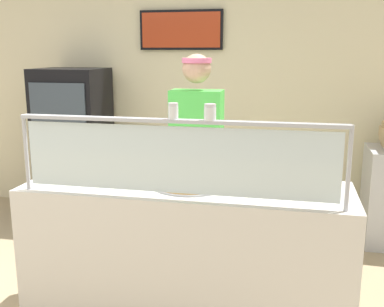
% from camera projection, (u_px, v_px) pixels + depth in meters
% --- Properties ---
extents(ground_plane, '(12.00, 12.00, 0.00)m').
position_uv_depth(ground_plane, '(205.00, 275.00, 3.74)').
color(ground_plane, tan).
rests_on(ground_plane, ground).
extents(shop_rear_unit, '(6.46, 0.13, 2.70)m').
position_uv_depth(shop_rear_unit, '(232.00, 91.00, 4.89)').
color(shop_rear_unit, beige).
rests_on(shop_rear_unit, ground).
extents(serving_counter, '(2.06, 0.66, 0.95)m').
position_uv_depth(serving_counter, '(186.00, 256.00, 3.00)').
color(serving_counter, silver).
rests_on(serving_counter, ground).
extents(sneeze_guard, '(1.88, 0.06, 0.46)m').
position_uv_depth(sneeze_guard, '(175.00, 150.00, 2.57)').
color(sneeze_guard, '#B2B5BC').
rests_on(sneeze_guard, serving_counter).
extents(pizza_tray, '(0.50, 0.50, 0.04)m').
position_uv_depth(pizza_tray, '(191.00, 183.00, 2.91)').
color(pizza_tray, '#9EA0A8').
rests_on(pizza_tray, serving_counter).
extents(pizza_server, '(0.12, 0.29, 0.01)m').
position_uv_depth(pizza_server, '(195.00, 181.00, 2.88)').
color(pizza_server, '#ADAFB7').
rests_on(pizza_server, pizza_tray).
extents(parmesan_shaker, '(0.06, 0.06, 0.09)m').
position_uv_depth(parmesan_shaker, '(173.00, 112.00, 2.53)').
color(parmesan_shaker, white).
rests_on(parmesan_shaker, sneeze_guard).
extents(pepper_flake_shaker, '(0.07, 0.07, 0.09)m').
position_uv_depth(pepper_flake_shaker, '(210.00, 113.00, 2.49)').
color(pepper_flake_shaker, white).
rests_on(pepper_flake_shaker, sneeze_guard).
extents(worker_figure, '(0.41, 0.50, 1.76)m').
position_uv_depth(worker_figure, '(197.00, 156.00, 3.46)').
color(worker_figure, '#23232D').
rests_on(worker_figure, ground).
extents(drink_fridge, '(0.69, 0.61, 1.60)m').
position_uv_depth(drink_fridge, '(74.00, 144.00, 4.92)').
color(drink_fridge, black).
rests_on(drink_fridge, ground).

